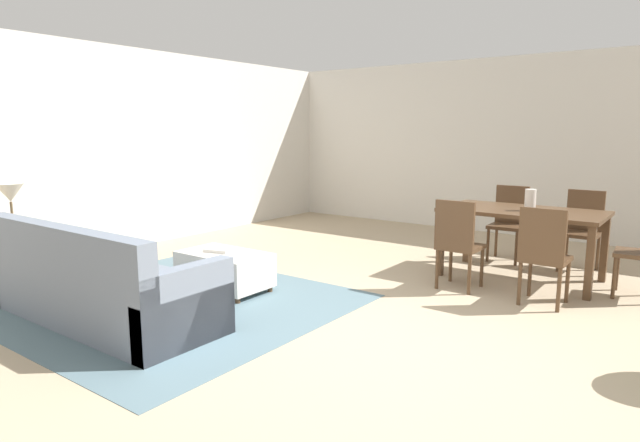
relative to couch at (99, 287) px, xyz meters
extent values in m
plane|color=tan|center=(2.09, 1.02, -0.29)|extent=(10.80, 10.80, 0.00)
cube|color=silver|center=(2.09, 6.02, 1.06)|extent=(9.00, 0.12, 2.70)
cube|color=silver|center=(-2.41, 1.52, 1.06)|extent=(0.12, 11.00, 2.70)
cube|color=slate|center=(0.11, 0.65, -0.29)|extent=(3.00, 2.80, 0.01)
cube|color=slate|center=(0.00, 0.05, -0.08)|extent=(2.26, 0.86, 0.42)
cube|color=slate|center=(0.00, -0.30, 0.35)|extent=(2.26, 0.16, 0.44)
cube|color=slate|center=(-1.06, 0.05, 0.02)|extent=(0.14, 0.86, 0.62)
cube|color=slate|center=(1.06, 0.05, 0.02)|extent=(0.14, 0.86, 0.62)
cube|color=beige|center=(-0.59, -0.05, 0.29)|extent=(0.33, 0.10, 0.33)
cube|color=tan|center=(0.00, -0.04, 0.31)|extent=(0.37, 0.11, 0.37)
cube|color=beige|center=(0.59, -0.05, 0.29)|extent=(0.34, 0.13, 0.34)
cube|color=silver|center=(0.21, 1.24, -0.07)|extent=(0.91, 0.55, 0.33)
cylinder|color=#513823|center=(-0.19, 1.47, -0.26)|extent=(0.05, 0.05, 0.06)
cylinder|color=#513823|center=(0.62, 1.47, -0.26)|extent=(0.05, 0.05, 0.06)
cylinder|color=#513823|center=(-0.19, 1.02, -0.26)|extent=(0.05, 0.05, 0.06)
cylinder|color=#513823|center=(0.62, 1.02, -0.26)|extent=(0.05, 0.05, 0.06)
cube|color=olive|center=(-1.43, -0.01, 0.26)|extent=(0.40, 0.40, 0.03)
cylinder|color=olive|center=(-1.60, 0.16, -0.03)|extent=(0.04, 0.04, 0.53)
cylinder|color=olive|center=(-1.26, 0.16, -0.03)|extent=(0.04, 0.04, 0.53)
cylinder|color=olive|center=(-1.26, -0.18, -0.03)|extent=(0.04, 0.04, 0.53)
cylinder|color=brown|center=(-1.43, -0.01, 0.28)|extent=(0.16, 0.16, 0.02)
cylinder|color=brown|center=(-1.43, -0.01, 0.46)|extent=(0.02, 0.02, 0.32)
cone|color=beige|center=(-1.43, -0.01, 0.71)|extent=(0.26, 0.26, 0.18)
cube|color=#513823|center=(2.47, 3.47, 0.45)|extent=(1.63, 0.91, 0.04)
cube|color=#513823|center=(1.71, 3.87, 0.07)|extent=(0.07, 0.07, 0.72)
cube|color=#513823|center=(3.22, 3.87, 0.07)|extent=(0.07, 0.07, 0.72)
cube|color=#513823|center=(1.71, 3.08, 0.07)|extent=(0.07, 0.07, 0.72)
cube|color=#513823|center=(3.22, 3.08, 0.07)|extent=(0.07, 0.07, 0.72)
cube|color=#513823|center=(2.08, 2.74, 0.14)|extent=(0.40, 0.40, 0.04)
cube|color=#513823|center=(2.08, 2.56, 0.39)|extent=(0.40, 0.04, 0.47)
cylinder|color=#513823|center=(1.91, 2.91, -0.09)|extent=(0.04, 0.04, 0.41)
cylinder|color=#513823|center=(2.25, 2.91, -0.09)|extent=(0.04, 0.04, 0.41)
cylinder|color=#513823|center=(1.91, 2.57, -0.09)|extent=(0.04, 0.04, 0.41)
cylinder|color=#513823|center=(2.25, 2.57, -0.09)|extent=(0.04, 0.04, 0.41)
cube|color=#513823|center=(2.91, 2.71, 0.14)|extent=(0.40, 0.40, 0.04)
cube|color=#513823|center=(2.91, 2.53, 0.39)|extent=(0.40, 0.04, 0.47)
cylinder|color=#513823|center=(2.74, 2.88, -0.09)|extent=(0.04, 0.04, 0.41)
cylinder|color=#513823|center=(3.08, 2.88, -0.09)|extent=(0.04, 0.04, 0.41)
cylinder|color=#513823|center=(2.74, 2.54, -0.09)|extent=(0.04, 0.04, 0.41)
cylinder|color=#513823|center=(3.08, 2.54, -0.09)|extent=(0.04, 0.04, 0.41)
cube|color=#513823|center=(2.09, 4.20, 0.14)|extent=(0.41, 0.41, 0.04)
cube|color=#513823|center=(2.08, 4.38, 0.39)|extent=(0.40, 0.05, 0.47)
cylinder|color=#513823|center=(2.26, 4.03, -0.09)|extent=(0.04, 0.04, 0.41)
cylinder|color=#513823|center=(1.92, 4.02, -0.09)|extent=(0.04, 0.04, 0.41)
cylinder|color=#513823|center=(2.25, 4.37, -0.09)|extent=(0.04, 0.04, 0.41)
cylinder|color=#513823|center=(1.91, 4.36, -0.09)|extent=(0.04, 0.04, 0.41)
cube|color=#513823|center=(2.91, 4.20, 0.14)|extent=(0.41, 0.41, 0.04)
cube|color=#513823|center=(2.92, 4.38, 0.39)|extent=(0.40, 0.05, 0.47)
cylinder|color=#513823|center=(3.08, 4.02, -0.09)|extent=(0.04, 0.04, 0.41)
cylinder|color=#513823|center=(2.74, 4.03, -0.09)|extent=(0.04, 0.04, 0.41)
cylinder|color=#513823|center=(3.09, 4.36, -0.09)|extent=(0.04, 0.04, 0.41)
cylinder|color=#513823|center=(2.75, 4.37, -0.09)|extent=(0.04, 0.04, 0.41)
cube|color=#513823|center=(3.57, 3.44, 0.14)|extent=(0.42, 0.42, 0.04)
cylinder|color=#513823|center=(3.41, 3.26, -0.09)|extent=(0.04, 0.04, 0.41)
cylinder|color=#513823|center=(3.39, 3.60, -0.09)|extent=(0.04, 0.04, 0.41)
cylinder|color=silver|center=(2.55, 3.44, 0.58)|extent=(0.11, 0.11, 0.23)
cube|color=silver|center=(0.14, 1.25, 0.12)|extent=(0.31, 0.26, 0.03)
camera|label=1|loc=(4.11, -2.41, 1.30)|focal=30.22mm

